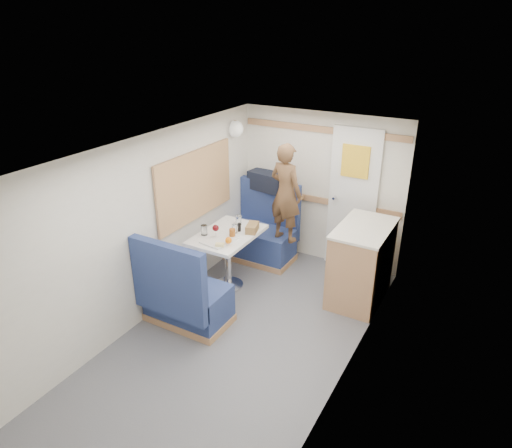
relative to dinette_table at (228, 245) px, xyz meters
The scene contains 27 objects.
floor 1.32m from the dinette_table, 56.98° to the right, with size 4.50×4.50×0.00m, color #515156.
ceiling 1.87m from the dinette_table, 56.98° to the right, with size 4.50×4.50×0.00m, color silver.
wall_back 1.47m from the dinette_table, 62.53° to the left, with size 2.20×0.02×2.00m, color silver.
wall_left 1.18m from the dinette_table, 114.23° to the right, with size 0.02×4.50×2.00m, color silver.
wall_right 2.06m from the dinette_table, 29.74° to the right, with size 0.02×4.50×2.00m, color silver.
oak_trim_low 1.42m from the dinette_table, 62.15° to the left, with size 2.15×0.02×0.08m, color #A87B4C.
oak_trim_high 1.85m from the dinette_table, 62.15° to the left, with size 2.15×0.02×0.08m, color #A87B4C.
side_window 0.81m from the dinette_table, behind, with size 0.04×1.30×0.72m, color gray.
rear_door 1.69m from the dinette_table, 47.92° to the left, with size 0.62×0.12×1.86m.
dinette_table is the anchor object (origin of this frame).
bench_far 0.90m from the dinette_table, 90.00° to the left, with size 0.90×0.59×1.05m.
bench_near 0.90m from the dinette_table, 90.00° to the right, with size 0.90×0.59×1.05m.
ledge 1.16m from the dinette_table, 90.00° to the left, with size 0.90×0.14×0.04m, color #A87B4C.
dome_light 1.51m from the dinette_table, 114.65° to the left, with size 0.20×0.20×0.20m, color white.
galley_counter 1.57m from the dinette_table, 20.54° to the left, with size 0.57×0.92×0.92m.
person 0.96m from the dinette_table, 60.16° to the left, with size 0.45×0.30×1.25m, color brown.
duffel_bag 1.21m from the dinette_table, 93.34° to the left, with size 0.52×0.25×0.25m, color black.
tray 0.26m from the dinette_table, 83.10° to the right, with size 0.29×0.38×0.02m, color silver.
orange_fruit 0.36m from the dinette_table, 54.36° to the right, with size 0.07×0.07×0.07m, color orange.
cheese_block 0.41m from the dinette_table, 70.20° to the right, with size 0.09×0.06×0.03m, color #DBCC7F.
wine_glass 0.33m from the dinette_table, 104.63° to the right, with size 0.08×0.08×0.17m.
tumbler_left 0.34m from the dinette_table, 143.38° to the right, with size 0.08×0.08×0.12m, color white.
tumbler_mid 0.36m from the dinette_table, 93.74° to the left, with size 0.07×0.07×0.12m, color white.
tumbler_right 0.23m from the dinette_table, 47.34° to the left, with size 0.07×0.07×0.11m, color white.
beer_glass 0.24m from the dinette_table, 28.59° to the right, with size 0.07×0.07×0.11m, color #974D15.
pepper_grinder 0.26m from the dinette_table, 55.51° to the left, with size 0.04×0.04×0.10m, color black.
bread_loaf 0.36m from the dinette_table, 41.63° to the left, with size 0.12×0.22×0.09m, color brown.
Camera 1 is at (2.02, -3.05, 3.03)m, focal length 32.00 mm.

